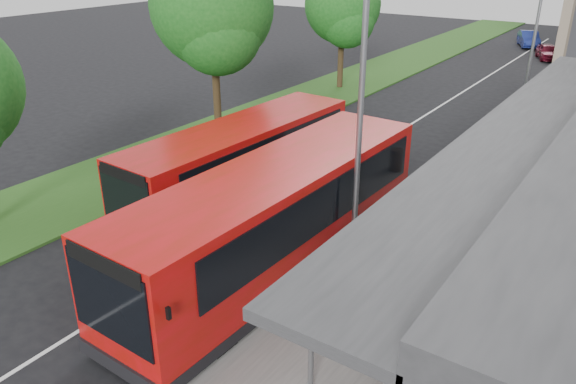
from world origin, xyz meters
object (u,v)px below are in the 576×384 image
(bus_second, at_px, (241,163))
(car_far, at_px, (529,39))
(bus_main, at_px, (278,219))
(car_near, at_px, (548,52))
(lamp_post_far, at_px, (535,25))
(tree_far, at_px, (343,10))
(tree_mid, at_px, (213,14))
(litter_bin, at_px, (490,181))
(bollard, at_px, (525,122))
(lamp_post_near, at_px, (357,113))

(bus_second, relative_size, car_far, 2.51)
(bus_main, xyz_separation_m, car_near, (-0.36, 38.20, -1.06))
(lamp_post_far, xyz_separation_m, bus_second, (-5.56, -18.09, -3.23))
(bus_second, bearing_deg, tree_far, 110.64)
(bus_second, bearing_deg, tree_mid, 139.91)
(bus_second, xyz_separation_m, car_far, (0.83, 40.26, -0.81))
(lamp_post_far, height_order, litter_bin, lamp_post_far)
(tree_mid, xyz_separation_m, tree_far, (0.00, 12.00, -0.93))
(tree_mid, relative_size, lamp_post_far, 1.12)
(tree_far, bearing_deg, bollard, -14.15)
(car_far, bearing_deg, lamp_post_near, -105.74)
(bollard, bearing_deg, bus_second, -115.59)
(lamp_post_near, bearing_deg, lamp_post_far, 90.00)
(bus_main, relative_size, bus_second, 1.12)
(lamp_post_near, height_order, bollard, lamp_post_near)
(bollard, bearing_deg, lamp_post_near, -94.16)
(bus_main, relative_size, bollard, 12.82)
(tree_mid, relative_size, bollard, 9.94)
(litter_bin, distance_m, bollard, 8.58)
(bollard, xyz_separation_m, car_near, (-3.19, 20.94, 0.01))
(tree_mid, bearing_deg, lamp_post_near, -32.36)
(tree_mid, relative_size, car_far, 2.17)
(tree_far, bearing_deg, car_far, 74.53)
(tree_far, bearing_deg, car_near, 62.97)
(tree_far, bearing_deg, lamp_post_far, 4.87)
(lamp_post_near, height_order, bus_second, lamp_post_near)
(bollard, relative_size, car_far, 0.22)
(tree_far, height_order, lamp_post_far, lamp_post_far)
(tree_mid, xyz_separation_m, car_near, (9.10, 29.84, -5.19))
(tree_mid, distance_m, car_near, 31.62)
(car_near, relative_size, car_far, 0.87)
(lamp_post_far, bearing_deg, tree_mid, -130.68)
(litter_bin, bearing_deg, lamp_post_far, 98.52)
(lamp_post_near, distance_m, car_far, 42.62)
(bollard, bearing_deg, litter_bin, -85.14)
(lamp_post_far, xyz_separation_m, bollard, (1.16, -4.05, -4.12))
(lamp_post_near, relative_size, bus_main, 0.69)
(bus_main, bearing_deg, car_near, 92.05)
(tree_far, xyz_separation_m, bus_second, (5.56, -17.14, -3.38))
(tree_mid, xyz_separation_m, car_far, (6.40, 35.12, -5.12))
(bus_second, bearing_deg, lamp_post_near, -16.27)
(tree_far, xyz_separation_m, car_near, (9.10, 17.84, -4.26))
(tree_mid, bearing_deg, bus_main, -41.48)
(bollard, relative_size, car_near, 0.25)
(bus_main, relative_size, car_near, 3.23)
(lamp_post_near, distance_m, litter_bin, 8.67)
(bus_main, distance_m, bollard, 17.53)
(tree_far, relative_size, litter_bin, 8.22)
(bus_second, distance_m, car_far, 40.28)
(car_far, bearing_deg, bus_second, -113.33)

